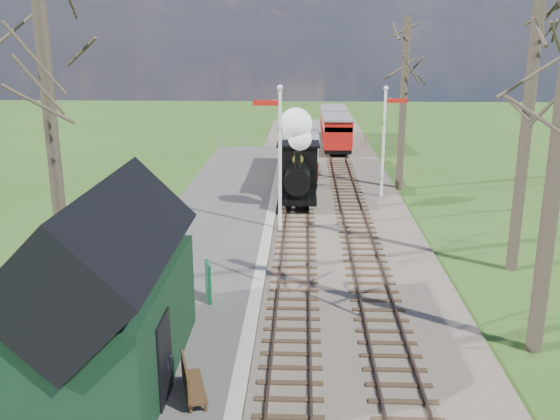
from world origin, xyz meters
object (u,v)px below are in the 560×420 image
(coach, at_px, (299,152))
(person, at_px, (164,362))
(station_shed, at_px, (107,296))
(semaphore_near, at_px, (278,149))
(sign_board, at_px, (209,282))
(semaphore_far, at_px, (385,134))
(red_carriage_a, at_px, (337,133))
(locomotive, at_px, (298,162))
(bench, at_px, (190,381))
(red_carriage_b, at_px, (333,122))

(coach, xyz_separation_m, person, (-2.89, -23.06, -0.66))
(station_shed, relative_size, semaphore_near, 1.01)
(sign_board, relative_size, person, 0.80)
(semaphore_far, distance_m, red_carriage_a, 12.87)
(locomotive, height_order, person, locomotive)
(bench, bearing_deg, semaphore_far, 70.67)
(locomotive, xyz_separation_m, coach, (0.01, 6.07, -0.59))
(semaphore_far, distance_m, locomotive, 4.84)
(bench, bearing_deg, red_carriage_a, 81.23)
(bench, height_order, person, person)
(station_shed, relative_size, person, 4.22)
(station_shed, distance_m, locomotive, 16.87)
(station_shed, distance_m, bench, 2.78)
(person, bearing_deg, semaphore_near, -34.40)
(station_shed, relative_size, sign_board, 5.30)
(red_carriage_b, distance_m, sign_board, 32.04)
(person, bearing_deg, station_shed, 39.55)
(red_carriage_b, bearing_deg, bench, -97.48)
(coach, height_order, sign_board, coach)
(coach, xyz_separation_m, sign_board, (-2.63, -17.89, -0.81))
(semaphore_far, bearing_deg, locomotive, -158.97)
(semaphore_near, bearing_deg, person, -99.48)
(coach, relative_size, red_carriage_b, 1.54)
(station_shed, height_order, coach, station_shed)
(semaphore_far, bearing_deg, coach, 134.95)
(semaphore_near, distance_m, sign_board, 8.23)
(coach, bearing_deg, bench, -95.54)
(person, bearing_deg, red_carriage_a, -34.87)
(station_shed, distance_m, semaphore_near, 12.58)
(red_carriage_a, xyz_separation_m, bench, (-4.86, -31.51, -0.87))
(semaphore_near, bearing_deg, coach, 85.76)
(coach, bearing_deg, locomotive, -90.11)
(locomotive, xyz_separation_m, red_carriage_b, (2.61, 19.79, -0.74))
(semaphore_far, relative_size, person, 3.83)
(semaphore_near, distance_m, red_carriage_a, 19.03)
(sign_board, bearing_deg, person, -92.84)
(semaphore_near, height_order, person, semaphore_near)
(person, bearing_deg, sign_board, -27.77)
(locomotive, bearing_deg, bench, -97.44)
(coach, height_order, red_carriage_b, coach)
(locomotive, distance_m, bench, 17.44)
(locomotive, relative_size, red_carriage_a, 0.96)
(locomotive, distance_m, person, 17.28)
(semaphore_near, xyz_separation_m, coach, (0.77, 10.38, -2.01))
(semaphore_far, xyz_separation_m, coach, (-4.37, 4.38, -1.74))
(person, bearing_deg, semaphore_far, -46.17)
(semaphore_far, height_order, bench, semaphore_far)
(semaphore_near, height_order, coach, semaphore_near)
(semaphore_near, height_order, red_carriage_b, semaphore_near)
(station_shed, xyz_separation_m, semaphore_near, (3.53, 12.00, 1.35))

